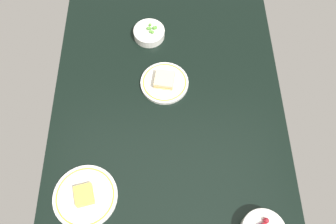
{
  "coord_description": "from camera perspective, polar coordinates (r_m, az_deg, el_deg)",
  "views": [
    {
      "loc": [
        -61.94,
        0.75,
        126.36
      ],
      "look_at": [
        0.0,
        0.0,
        6.0
      ],
      "focal_mm": 37.23,
      "sensor_mm": 36.0,
      "label": 1
    }
  ],
  "objects": [
    {
      "name": "dining_table",
      "position": [
        1.39,
        0.0,
        -0.75
      ],
      "size": [
        126.63,
        92.19,
        4.0
      ],
      "primitive_type": "cube",
      "color": "black",
      "rests_on": "ground"
    },
    {
      "name": "bowl_peas",
      "position": [
        1.57,
        -3.1,
        12.82
      ],
      "size": [
        13.79,
        13.79,
        5.12
      ],
      "color": "white",
      "rests_on": "dining_table"
    },
    {
      "name": "plate_sandwich",
      "position": [
        1.43,
        -0.58,
        4.91
      ],
      "size": [
        19.71,
        19.71,
        4.69
      ],
      "color": "white",
      "rests_on": "dining_table"
    },
    {
      "name": "plate_cheese",
      "position": [
        1.28,
        -13.42,
        -13.27
      ],
      "size": [
        22.68,
        22.68,
        3.87
      ],
      "color": "white",
      "rests_on": "dining_table"
    }
  ]
}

